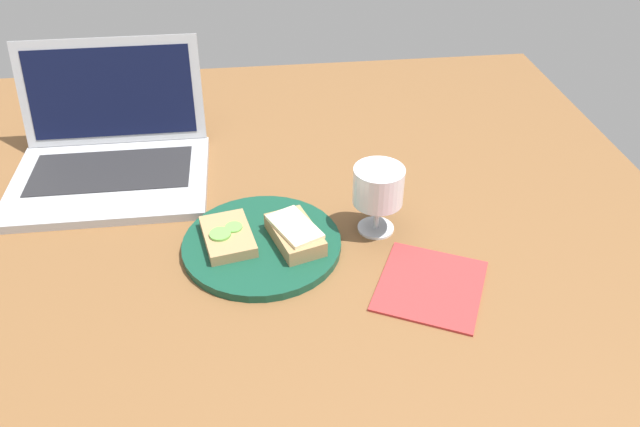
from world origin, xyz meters
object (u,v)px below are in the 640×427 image
at_px(wine_glass, 378,189).
at_px(laptop, 111,153).
at_px(plate, 262,244).
at_px(napkin, 430,286).
at_px(sandwich_with_cucumber, 228,236).
at_px(sandwich_with_cheese, 295,233).

xyz_separation_m(wine_glass, laptop, (-0.46, 0.24, -0.04)).
relative_size(plate, wine_glass, 2.16).
relative_size(wine_glass, laptop, 0.33).
bearing_deg(plate, laptop, 135.54).
relative_size(wine_glass, napkin, 0.73).
distance_m(laptop, napkin, 0.64).
bearing_deg(napkin, sandwich_with_cucumber, 156.80).
height_order(sandwich_with_cheese, laptop, laptop).
xyz_separation_m(sandwich_with_cucumber, napkin, (0.30, -0.13, -0.02)).
bearing_deg(sandwich_with_cucumber, laptop, 129.96).
bearing_deg(sandwich_with_cheese, laptop, 139.97).
xyz_separation_m(plate, napkin, (0.24, -0.12, -0.00)).
height_order(sandwich_with_cheese, wine_glass, wine_glass).
height_order(sandwich_with_cucumber, sandwich_with_cheese, sandwich_with_cheese).
height_order(plate, sandwich_with_cucumber, sandwich_with_cucumber).
relative_size(sandwich_with_cheese, laptop, 0.35).
bearing_deg(plate, wine_glass, 7.85).
distance_m(wine_glass, laptop, 0.52).
bearing_deg(sandwich_with_cucumber, sandwich_with_cheese, -6.91).
xyz_separation_m(sandwich_with_cucumber, wine_glass, (0.24, 0.02, 0.06)).
xyz_separation_m(wine_glass, napkin, (0.05, -0.15, -0.08)).
distance_m(sandwich_with_cheese, laptop, 0.42).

